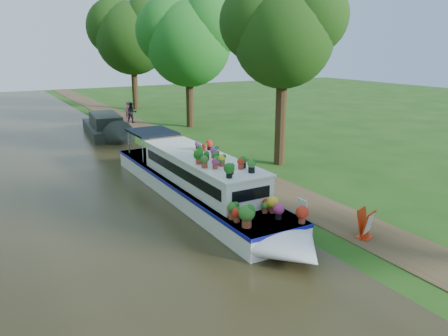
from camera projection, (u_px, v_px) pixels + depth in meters
ground at (249, 192)px, 18.12m from camera, size 100.00×100.00×0.00m
canal_water at (105, 219)px, 15.24m from camera, size 10.00×100.00×0.02m
towpath at (272, 187)px, 18.69m from camera, size 2.20×100.00×0.03m
plant_boat at (201, 181)px, 16.71m from camera, size 2.29×13.52×2.23m
tree_near_overhang at (283, 30)px, 20.70m from camera, size 5.52×5.28×8.99m
tree_near_mid at (188, 37)px, 31.12m from camera, size 6.90×6.60×9.40m
tree_near_far at (131, 32)px, 39.91m from camera, size 7.59×7.26×10.30m
second_boat at (106, 127)px, 29.37m from camera, size 2.87×7.69×1.45m
sandwich_board at (366, 225)px, 13.67m from camera, size 0.62×0.62×0.92m
pedestrian_pink at (129, 111)px, 34.86m from camera, size 0.60×0.42×1.57m
pedestrian_dark at (132, 113)px, 33.87m from camera, size 0.79×0.61×1.61m
verge_plant at (203, 171)px, 20.30m from camera, size 0.51×0.47×0.47m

